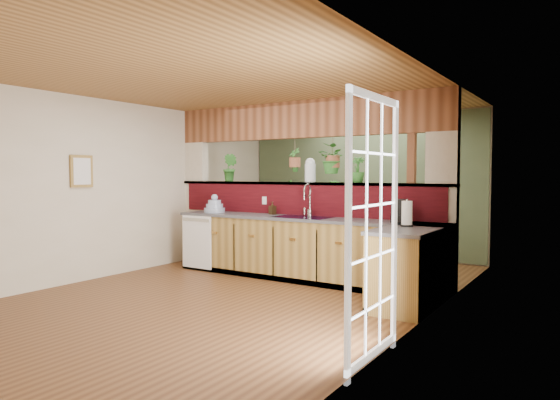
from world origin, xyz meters
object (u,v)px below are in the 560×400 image
Objects in this scene: dish_stack at (215,207)px; paper_towel at (407,214)px; coffee_maker at (399,212)px; shelving_console at (314,227)px; glass_jar at (310,170)px; faucet at (308,199)px; soap_dispenser at (272,208)px.

paper_towel is at bearing -7.01° from dish_stack.
coffee_maker is 0.91× the size of paper_towel.
coffee_maker is at bearing -44.06° from shelving_console.
paper_towel is at bearing -24.24° from glass_jar.
glass_jar is at bearing 155.76° from paper_towel.
paper_towel is (1.66, -0.57, -0.11)m from faucet.
glass_jar reaches higher than dish_stack.
faucet is at bearing 167.31° from coffee_maker.
coffee_maker is 3.42m from shelving_console.
shelving_console is (-2.50, 2.26, -0.53)m from coffee_maker.
glass_jar is (0.53, 0.21, 0.57)m from soap_dispenser.
glass_jar is at bearing 21.59° from soap_dispenser.
paper_towel reaches higher than shelving_console.
dish_stack is 3.04m from coffee_maker.
soap_dispenser is 0.81m from glass_jar.
dish_stack is at bearing -105.15° from shelving_console.
shelving_console is (-1.00, 1.90, -1.07)m from glass_jar.
shelving_console is (-0.47, 2.11, -0.50)m from soap_dispenser.
paper_towel is 1.99m from glass_jar.
dish_stack is at bearing -174.26° from faucet.
glass_jar is (1.53, 0.38, 0.58)m from dish_stack.
glass_jar is (-0.09, 0.22, 0.42)m from faucet.
shelving_console is (-2.75, 2.69, -0.55)m from paper_towel.
paper_towel is (0.24, -0.43, 0.01)m from coffee_maker.
faucet is at bearing 161.09° from paper_towel.
paper_towel is at bearing -14.15° from soap_dispenser.
faucet is at bearing -0.78° from soap_dispenser.
faucet is 1.43× the size of dish_stack.
soap_dispenser is 0.61× the size of paper_towel.
dish_stack is at bearing -170.24° from soap_dispenser.
shelving_console is at bearing 117.78° from glass_jar.
soap_dispenser is (-0.63, 0.01, -0.16)m from faucet.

